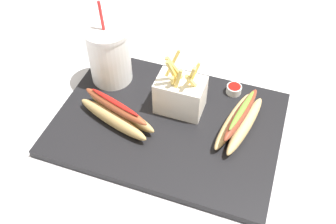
% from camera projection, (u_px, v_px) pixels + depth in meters
% --- Properties ---
extents(ground_plane, '(2.40, 2.40, 0.02)m').
position_uv_depth(ground_plane, '(168.00, 129.00, 0.87)').
color(ground_plane, silver).
extents(food_tray, '(0.50, 0.35, 0.02)m').
position_uv_depth(food_tray, '(168.00, 124.00, 0.86)').
color(food_tray, black).
rests_on(food_tray, ground_plane).
extents(soda_cup, '(0.10, 0.10, 0.21)m').
position_uv_depth(soda_cup, '(109.00, 55.00, 0.89)').
color(soda_cup, white).
rests_on(soda_cup, food_tray).
extents(fries_basket, '(0.11, 0.07, 0.15)m').
position_uv_depth(fries_basket, '(180.00, 94.00, 0.84)').
color(fries_basket, white).
rests_on(fries_basket, food_tray).
extents(hot_dog_1, '(0.09, 0.19, 0.06)m').
position_uv_depth(hot_dog_1, '(240.00, 121.00, 0.82)').
color(hot_dog_1, '#DBB775').
rests_on(hot_dog_1, food_tray).
extents(hot_dog_2, '(0.20, 0.11, 0.07)m').
position_uv_depth(hot_dog_2, '(116.00, 113.00, 0.83)').
color(hot_dog_2, tan).
rests_on(hot_dog_2, food_tray).
extents(ketchup_cup_1, '(0.04, 0.04, 0.02)m').
position_uv_depth(ketchup_cup_1, '(234.00, 89.00, 0.90)').
color(ketchup_cup_1, white).
rests_on(ketchup_cup_1, food_tray).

